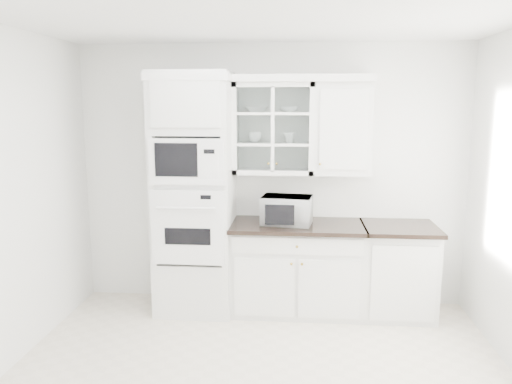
{
  "coord_description": "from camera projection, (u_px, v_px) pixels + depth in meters",
  "views": [
    {
      "loc": [
        0.28,
        -3.41,
        2.1
      ],
      "look_at": [
        -0.1,
        1.05,
        1.3
      ],
      "focal_mm": 35.0,
      "sensor_mm": 36.0,
      "label": 1
    }
  ],
  "objects": [
    {
      "name": "room_shell",
      "position": [
        262.0,
        145.0,
        3.85
      ],
      "size": [
        4.0,
        3.5,
        2.7
      ],
      "color": "white",
      "rests_on": "ground"
    },
    {
      "name": "upper_cabinet_solid",
      "position": [
        342.0,
        129.0,
        4.91
      ],
      "size": [
        0.55,
        0.33,
        0.9
      ],
      "primitive_type": "cube",
      "color": "silver",
      "rests_on": "room_shell"
    },
    {
      "name": "upper_cabinet_glass",
      "position": [
        274.0,
        129.0,
        4.96
      ],
      "size": [
        0.8,
        0.33,
        0.9
      ],
      "color": "silver",
      "rests_on": "room_shell"
    },
    {
      "name": "base_cabinet_run",
      "position": [
        297.0,
        267.0,
        5.05
      ],
      "size": [
        1.32,
        0.67,
        0.92
      ],
      "color": "silver",
      "rests_on": "ground"
    },
    {
      "name": "countertop_microwave",
      "position": [
        287.0,
        210.0,
        4.93
      ],
      "size": [
        0.53,
        0.46,
        0.28
      ],
      "primitive_type": "imported",
      "rotation": [
        0.0,
        0.0,
        3.0
      ],
      "color": "white",
      "rests_on": "base_cabinet_run"
    },
    {
      "name": "extra_base_cabinet",
      "position": [
        397.0,
        270.0,
        4.97
      ],
      "size": [
        0.72,
        0.67,
        0.92
      ],
      "color": "silver",
      "rests_on": "ground"
    },
    {
      "name": "bowl_b",
      "position": [
        289.0,
        109.0,
        4.93
      ],
      "size": [
        0.22,
        0.22,
        0.06
      ],
      "primitive_type": "imported",
      "rotation": [
        0.0,
        0.0,
        -0.29
      ],
      "color": "white",
      "rests_on": "upper_cabinet_glass"
    },
    {
      "name": "oven_column",
      "position": [
        194.0,
        194.0,
        4.98
      ],
      "size": [
        0.76,
        0.68,
        2.4
      ],
      "color": "silver",
      "rests_on": "ground"
    },
    {
      "name": "bowl_a",
      "position": [
        256.0,
        109.0,
        4.97
      ],
      "size": [
        0.29,
        0.29,
        0.06
      ],
      "primitive_type": "imported",
      "rotation": [
        0.0,
        0.0,
        0.21
      ],
      "color": "white",
      "rests_on": "upper_cabinet_glass"
    },
    {
      "name": "cup_b",
      "position": [
        290.0,
        138.0,
        4.95
      ],
      "size": [
        0.12,
        0.12,
        0.1
      ],
      "primitive_type": "imported",
      "rotation": [
        0.0,
        0.0,
        0.06
      ],
      "color": "white",
      "rests_on": "upper_cabinet_glass"
    },
    {
      "name": "crown_molding",
      "position": [
        263.0,
        79.0,
        4.86
      ],
      "size": [
        2.14,
        0.38,
        0.07
      ],
      "primitive_type": "cube",
      "color": "white",
      "rests_on": "room_shell"
    },
    {
      "name": "cup_a",
      "position": [
        255.0,
        137.0,
        5.0
      ],
      "size": [
        0.17,
        0.17,
        0.11
      ],
      "primitive_type": "imported",
      "rotation": [
        0.0,
        0.0,
        -0.27
      ],
      "color": "white",
      "rests_on": "upper_cabinet_glass"
    }
  ]
}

